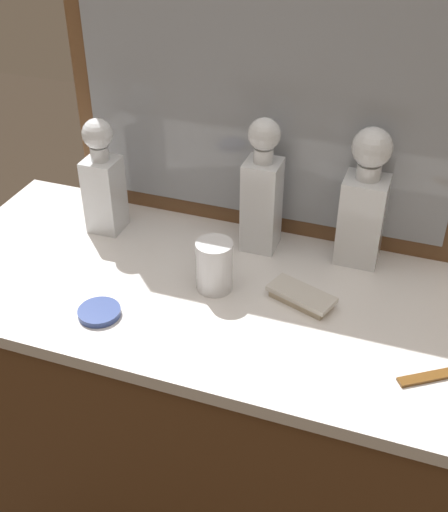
{
  "coord_description": "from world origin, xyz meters",
  "views": [
    {
      "loc": [
        0.34,
        -0.95,
        1.66
      ],
      "look_at": [
        0.0,
        0.0,
        0.95
      ],
      "focal_mm": 45.26,
      "sensor_mm": 36.0,
      "label": 1
    }
  ],
  "objects_px": {
    "crystal_decanter_far_right": "(104,187)",
    "crystal_decanter_rear": "(262,197)",
    "silver_brush_right": "(301,297)",
    "crystal_decanter_right": "(363,209)",
    "tortoiseshell_comb": "(432,376)",
    "crystal_tumbler_right": "(214,268)",
    "porcelain_dish": "(99,312)"
  },
  "relations": [
    {
      "from": "crystal_tumbler_right",
      "to": "tortoiseshell_comb",
      "type": "bearing_deg",
      "value": -14.27
    },
    {
      "from": "crystal_decanter_far_right",
      "to": "crystal_tumbler_right",
      "type": "relative_size",
      "value": 2.49
    },
    {
      "from": "crystal_decanter_far_right",
      "to": "silver_brush_right",
      "type": "relative_size",
      "value": 1.85
    },
    {
      "from": "crystal_decanter_far_right",
      "to": "porcelain_dish",
      "type": "relative_size",
      "value": 3.24
    },
    {
      "from": "crystal_tumbler_right",
      "to": "porcelain_dish",
      "type": "distance_m",
      "value": 0.23
    },
    {
      "from": "tortoiseshell_comb",
      "to": "crystal_tumbler_right",
      "type": "bearing_deg",
      "value": 165.73
    },
    {
      "from": "crystal_tumbler_right",
      "to": "silver_brush_right",
      "type": "xyz_separation_m",
      "value": [
        0.17,
        0.01,
        -0.04
      ]
    },
    {
      "from": "crystal_decanter_far_right",
      "to": "silver_brush_right",
      "type": "height_order",
      "value": "crystal_decanter_far_right"
    },
    {
      "from": "crystal_decanter_right",
      "to": "tortoiseshell_comb",
      "type": "distance_m",
      "value": 0.38
    },
    {
      "from": "crystal_tumbler_right",
      "to": "porcelain_dish",
      "type": "xyz_separation_m",
      "value": [
        -0.18,
        -0.15,
        -0.04
      ]
    },
    {
      "from": "silver_brush_right",
      "to": "tortoiseshell_comb",
      "type": "height_order",
      "value": "silver_brush_right"
    },
    {
      "from": "crystal_decanter_rear",
      "to": "crystal_tumbler_right",
      "type": "distance_m",
      "value": 0.19
    },
    {
      "from": "porcelain_dish",
      "to": "crystal_decanter_far_right",
      "type": "bearing_deg",
      "value": 114.64
    },
    {
      "from": "porcelain_dish",
      "to": "tortoiseshell_comb",
      "type": "height_order",
      "value": "porcelain_dish"
    },
    {
      "from": "silver_brush_right",
      "to": "crystal_decanter_right",
      "type": "bearing_deg",
      "value": 68.08
    },
    {
      "from": "crystal_decanter_right",
      "to": "crystal_decanter_rear",
      "type": "bearing_deg",
      "value": -172.87
    },
    {
      "from": "crystal_decanter_right",
      "to": "porcelain_dish",
      "type": "relative_size",
      "value": 3.63
    },
    {
      "from": "crystal_decanter_right",
      "to": "tortoiseshell_comb",
      "type": "xyz_separation_m",
      "value": [
        0.18,
        -0.31,
        -0.12
      ]
    },
    {
      "from": "crystal_decanter_far_right",
      "to": "porcelain_dish",
      "type": "xyz_separation_m",
      "value": [
        0.13,
        -0.28,
        -0.1
      ]
    },
    {
      "from": "crystal_decanter_far_right",
      "to": "tortoiseshell_comb",
      "type": "relative_size",
      "value": 2.36
    },
    {
      "from": "crystal_decanter_right",
      "to": "crystal_decanter_rear",
      "type": "xyz_separation_m",
      "value": [
        -0.21,
        -0.03,
        0.0
      ]
    },
    {
      "from": "silver_brush_right",
      "to": "porcelain_dish",
      "type": "xyz_separation_m",
      "value": [
        -0.35,
        -0.16,
        -0.01
      ]
    },
    {
      "from": "crystal_tumbler_right",
      "to": "crystal_decanter_far_right",
      "type": "bearing_deg",
      "value": 156.69
    },
    {
      "from": "crystal_tumbler_right",
      "to": "tortoiseshell_comb",
      "type": "xyz_separation_m",
      "value": [
        0.43,
        -0.11,
        -0.05
      ]
    },
    {
      "from": "crystal_decanter_rear",
      "to": "silver_brush_right",
      "type": "xyz_separation_m",
      "value": [
        0.13,
        -0.16,
        -0.11
      ]
    },
    {
      "from": "crystal_decanter_far_right",
      "to": "crystal_decanter_right",
      "type": "relative_size",
      "value": 0.89
    },
    {
      "from": "silver_brush_right",
      "to": "porcelain_dish",
      "type": "height_order",
      "value": "silver_brush_right"
    },
    {
      "from": "crystal_decanter_right",
      "to": "silver_brush_right",
      "type": "height_order",
      "value": "crystal_decanter_right"
    },
    {
      "from": "crystal_tumbler_right",
      "to": "tortoiseshell_comb",
      "type": "relative_size",
      "value": 0.95
    },
    {
      "from": "crystal_tumbler_right",
      "to": "porcelain_dish",
      "type": "relative_size",
      "value": 1.3
    },
    {
      "from": "porcelain_dish",
      "to": "crystal_decanter_right",
      "type": "bearing_deg",
      "value": 39.61
    },
    {
      "from": "crystal_decanter_far_right",
      "to": "crystal_decanter_rear",
      "type": "bearing_deg",
      "value": 7.44
    }
  ]
}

